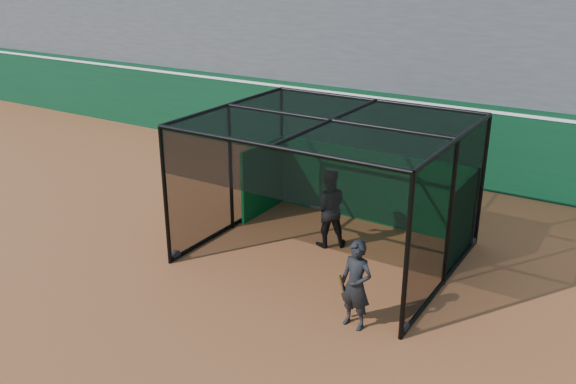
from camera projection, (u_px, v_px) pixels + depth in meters
The scene contains 6 objects.
ground at pixel (227, 280), 12.86m from camera, with size 120.00×120.00×0.00m, color brown.
outfield_wall at pixel (390, 131), 19.13m from camera, with size 50.00×0.50×2.50m.
grandstand at pixel (439, 17), 20.99m from camera, with size 50.00×7.85×8.95m.
batting_cage at pixel (330, 189), 13.51m from camera, with size 5.57×4.71×3.14m.
batter at pixel (328, 208), 14.13m from camera, with size 0.91×0.71×1.88m, color black.
on_deck_player at pixel (356, 285), 10.96m from camera, with size 0.67×0.48×1.71m.
Camera 1 is at (7.13, -8.94, 6.32)m, focal length 38.00 mm.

